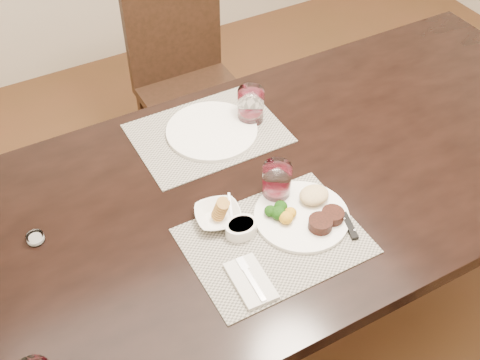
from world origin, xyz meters
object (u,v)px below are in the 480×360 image
wine_glass_near (277,183)px  far_plate (212,131)px  chair_far (187,75)px  cracker_bowl (218,215)px  steak_knife (343,220)px  dinner_plate (306,213)px

wine_glass_near → far_plate: wine_glass_near is taller
far_plate → chair_far: bearing=72.8°
wine_glass_near → cracker_bowl: bearing=-179.0°
cracker_bowl → chair_far: bearing=70.3°
steak_knife → far_plate: 0.53m
steak_knife → chair_far: bearing=102.2°
far_plate → wine_glass_near: bearing=-84.1°
steak_knife → far_plate: bearing=121.0°
far_plate → cracker_bowl: bearing=-114.2°
dinner_plate → cracker_bowl: (-0.22, 0.11, 0.00)m
steak_knife → wine_glass_near: bearing=137.8°
chair_far → dinner_plate: (-0.14, -1.10, 0.27)m
chair_far → wine_glass_near: size_ratio=8.08×
chair_far → dinner_plate: chair_far is taller
cracker_bowl → dinner_plate: bearing=-26.1°
steak_knife → cracker_bowl: bearing=165.5°
chair_far → far_plate: (-0.20, -0.66, 0.26)m
dinner_plate → cracker_bowl: 0.24m
cracker_bowl → wine_glass_near: size_ratio=1.35×
dinner_plate → steak_knife: (0.08, -0.06, -0.01)m
dinner_plate → far_plate: size_ratio=0.90×
steak_knife → cracker_bowl: (-0.30, 0.17, 0.01)m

